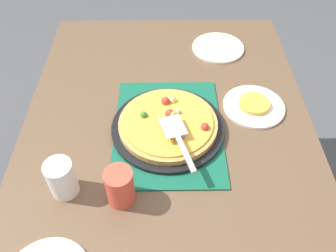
{
  "coord_description": "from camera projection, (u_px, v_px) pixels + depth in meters",
  "views": [
    {
      "loc": [
        0.79,
        -0.01,
        1.63
      ],
      "look_at": [
        0.0,
        0.0,
        0.77
      ],
      "focal_mm": 37.31,
      "sensor_mm": 36.0,
      "label": 1
    }
  ],
  "objects": [
    {
      "name": "ground_plane",
      "position": [
        168.0,
        230.0,
        1.74
      ],
      "size": [
        8.0,
        8.0,
        0.0
      ],
      "primitive_type": "plane",
      "color": "#4C4C51"
    },
    {
      "name": "dining_table",
      "position": [
        168.0,
        150.0,
        1.26
      ],
      "size": [
        1.4,
        1.0,
        0.75
      ],
      "color": "brown",
      "rests_on": "ground_plane"
    },
    {
      "name": "placemat",
      "position": [
        168.0,
        129.0,
        1.18
      ],
      "size": [
        0.48,
        0.36,
        0.01
      ],
      "primitive_type": "cube",
      "color": "#145B42",
      "rests_on": "dining_table"
    },
    {
      "name": "pizza_pan",
      "position": [
        168.0,
        127.0,
        1.17
      ],
      "size": [
        0.38,
        0.38,
        0.01
      ],
      "primitive_type": "cylinder",
      "color": "black",
      "rests_on": "placemat"
    },
    {
      "name": "pizza",
      "position": [
        168.0,
        123.0,
        1.16
      ],
      "size": [
        0.33,
        0.33,
        0.05
      ],
      "color": "tan",
      "rests_on": "pizza_pan"
    },
    {
      "name": "plate_near_left",
      "position": [
        254.0,
        106.0,
        1.25
      ],
      "size": [
        0.22,
        0.22,
        0.01
      ],
      "primitive_type": "cylinder",
      "color": "white",
      "rests_on": "dining_table"
    },
    {
      "name": "plate_side",
      "position": [
        218.0,
        48.0,
        1.5
      ],
      "size": [
        0.22,
        0.22,
        0.01
      ],
      "primitive_type": "cylinder",
      "color": "white",
      "rests_on": "dining_table"
    },
    {
      "name": "served_slice_left",
      "position": [
        254.0,
        104.0,
        1.24
      ],
      "size": [
        0.11,
        0.11,
        0.02
      ],
      "primitive_type": "cylinder",
      "color": "gold",
      "rests_on": "plate_near_left"
    },
    {
      "name": "cup_near",
      "position": [
        62.0,
        178.0,
        0.98
      ],
      "size": [
        0.08,
        0.08,
        0.12
      ],
      "primitive_type": "cylinder",
      "color": "white",
      "rests_on": "dining_table"
    },
    {
      "name": "cup_corner",
      "position": [
        120.0,
        187.0,
        0.96
      ],
      "size": [
        0.08,
        0.08,
        0.12
      ],
      "primitive_type": "cylinder",
      "color": "#E04C38",
      "rests_on": "dining_table"
    },
    {
      "name": "pizza_server",
      "position": [
        178.0,
        137.0,
        1.07
      ],
      "size": [
        0.23,
        0.11,
        0.01
      ],
      "color": "silver",
      "rests_on": "pizza"
    }
  ]
}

